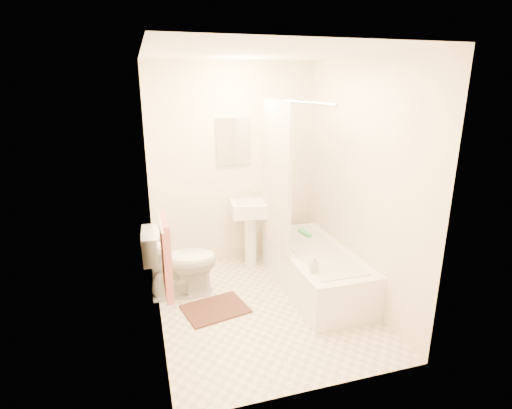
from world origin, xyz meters
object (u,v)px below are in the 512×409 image
object	(u,v)px
bathtub	(314,269)
soap_bottle	(314,264)
bath_mat	(216,309)
sink	(251,231)
toilet	(181,262)

from	to	relation	value
bathtub	soap_bottle	world-z (taller)	soap_bottle
bath_mat	soap_bottle	size ratio (longest dim) A/B	3.56
sink	bath_mat	size ratio (longest dim) A/B	1.49
sink	toilet	bearing A→B (deg)	-144.66
bathtub	bath_mat	size ratio (longest dim) A/B	2.66
bathtub	bath_mat	world-z (taller)	bathtub
bath_mat	soap_bottle	world-z (taller)	soap_bottle
toilet	sink	xyz separation A→B (m)	(0.89, 0.46, 0.08)
bathtub	bath_mat	bearing A→B (deg)	-172.79
bath_mat	soap_bottle	bearing A→B (deg)	-20.89
sink	bathtub	distance (m)	0.92
toilet	bathtub	world-z (taller)	toilet
bath_mat	soap_bottle	xyz separation A→B (m)	(0.89, -0.34, 0.52)
toilet	bathtub	size ratio (longest dim) A/B	0.47
bath_mat	soap_bottle	distance (m)	1.08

